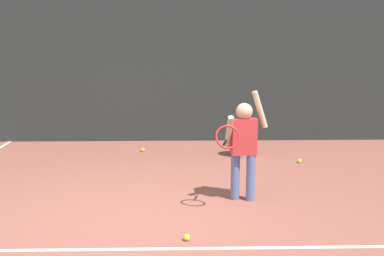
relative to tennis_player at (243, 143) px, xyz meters
name	(u,v)px	position (x,y,z in m)	size (l,w,h in m)	color
ground_plane	(138,220)	(-1.23, -0.62, -0.73)	(20.00, 20.00, 0.00)	brown
court_line_baseline	(131,249)	(-1.23, -1.34, -0.72)	(9.00, 0.05, 0.00)	white
back_fence_windscreen	(155,35)	(-1.23, 3.43, 1.27)	(11.71, 0.08, 4.00)	#282D2B
fence_post_1	(1,31)	(-4.08, 3.49, 1.35)	(0.09, 0.09, 4.15)	slate
fence_post_2	(155,31)	(-1.23, 3.49, 1.35)	(0.09, 0.09, 4.15)	slate
fence_post_3	(307,31)	(1.63, 3.49, 1.35)	(0.09, 0.09, 4.15)	slate
tennis_player	(243,143)	(0.00, 0.00, 0.00)	(0.68, 0.61, 1.35)	slate
ball_hopper	(245,140)	(0.32, 2.15, -0.44)	(0.38, 0.38, 0.56)	gray
tennis_ball_0	(143,150)	(-1.42, 2.52, -0.69)	(0.07, 0.07, 0.07)	#CCE033
tennis_ball_1	(300,161)	(1.14, 1.71, -0.69)	(0.07, 0.07, 0.07)	#CCE033
tennis_ball_3	(187,237)	(-0.69, -1.16, -0.69)	(0.07, 0.07, 0.07)	#CCE033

